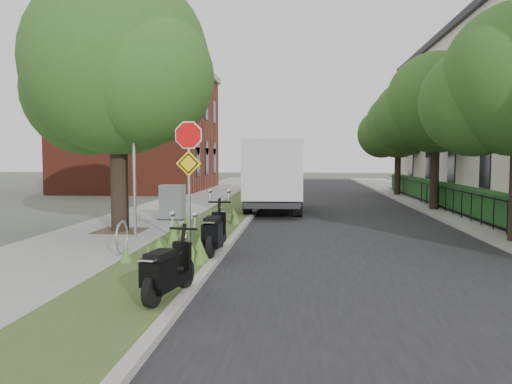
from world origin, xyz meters
TOP-DOWN VIEW (x-y plane):
  - ground at (0.00, 0.00)m, footprint 120.00×120.00m
  - sidewalk_near at (-4.25, 10.00)m, footprint 3.50×60.00m
  - verge at (-1.50, 10.00)m, footprint 2.00×60.00m
  - kerb_near at (-0.50, 10.00)m, footprint 0.20×60.00m
  - road at (3.00, 10.00)m, footprint 7.00×60.00m
  - kerb_far at (6.50, 10.00)m, footprint 0.20×60.00m
  - footpath_far at (8.20, 10.00)m, footprint 3.20×60.00m
  - street_tree_main at (-4.08, 2.86)m, footprint 6.21×5.54m
  - bare_post at (-3.20, 1.80)m, footprint 0.08×0.08m
  - bike_hoop at (-2.70, -0.60)m, footprint 0.06×0.78m
  - sign_assembly at (-1.40, 0.58)m, footprint 0.94×0.08m
  - fence_far at (7.20, 10.00)m, footprint 0.04×24.00m
  - hedge_far at (7.90, 10.00)m, footprint 1.00×24.00m
  - brick_building at (-9.50, 22.00)m, footprint 9.40×10.40m
  - far_tree_b at (6.94, 10.05)m, footprint 4.83×4.31m
  - far_tree_c at (6.94, 18.04)m, footprint 4.37×3.89m
  - scooter_near at (-0.74, -4.11)m, footprint 0.56×1.64m
  - scooter_far at (-0.60, -0.45)m, footprint 0.37×1.83m
  - box_truck at (0.30, 9.16)m, footprint 2.32×5.63m
  - utility_cabinet at (-3.13, 5.60)m, footprint 1.00×0.73m

SIDE VIEW (x-z plane):
  - ground at x=0.00m, z-range 0.00..0.00m
  - road at x=3.00m, z-range 0.00..0.01m
  - sidewalk_near at x=-4.25m, z-range 0.00..0.12m
  - verge at x=-1.50m, z-range 0.00..0.12m
  - footpath_far at x=8.20m, z-range 0.00..0.12m
  - kerb_near at x=-0.50m, z-range 0.00..0.13m
  - kerb_far at x=6.50m, z-range 0.00..0.13m
  - bike_hoop at x=-2.70m, z-range 0.11..0.88m
  - scooter_near at x=-0.74m, z-range 0.11..0.90m
  - scooter_far at x=-0.60m, z-range 0.11..0.98m
  - fence_far at x=7.20m, z-range 0.17..1.17m
  - hedge_far at x=7.90m, z-range 0.12..1.22m
  - utility_cabinet at x=-3.13m, z-range 0.09..1.32m
  - box_truck at x=0.30m, z-range 0.38..2.92m
  - bare_post at x=-3.20m, z-range 0.12..4.12m
  - sign_assembly at x=-1.40m, z-range 0.72..3.94m
  - far_tree_c at x=6.94m, z-range 0.99..6.92m
  - brick_building at x=-9.50m, z-range 0.06..8.36m
  - far_tree_b at x=6.94m, z-range 1.09..7.65m
  - street_tree_main at x=-4.08m, z-range 0.97..8.63m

